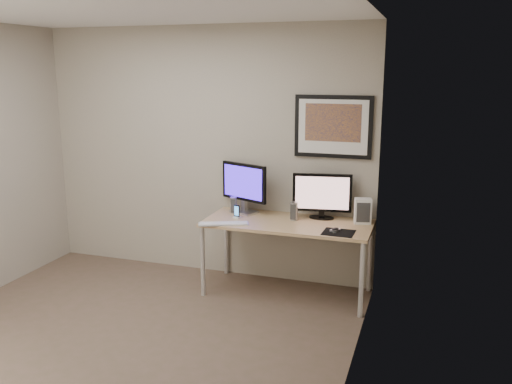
% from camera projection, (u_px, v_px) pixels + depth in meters
% --- Properties ---
extents(floor, '(3.60, 3.60, 0.00)m').
position_uv_depth(floor, '(125.00, 341.00, 4.41)').
color(floor, brown).
rests_on(floor, ground).
extents(room, '(3.60, 3.60, 3.60)m').
position_uv_depth(room, '(144.00, 133.00, 4.46)').
color(room, white).
rests_on(room, ground).
extents(desk, '(1.60, 0.70, 0.73)m').
position_uv_depth(desk, '(288.00, 228.00, 5.21)').
color(desk, '#A4864F').
rests_on(desk, floor).
extents(framed_art, '(0.75, 0.04, 0.60)m').
position_uv_depth(framed_art, '(333.00, 127.00, 5.19)').
color(framed_art, black).
rests_on(framed_art, room).
extents(monitor_large, '(0.53, 0.26, 0.51)m').
position_uv_depth(monitor_large, '(244.00, 186.00, 5.46)').
color(monitor_large, '#AAAAAF').
rests_on(monitor_large, desk).
extents(monitor_tv, '(0.57, 0.17, 0.45)m').
position_uv_depth(monitor_tv, '(322.00, 195.00, 5.25)').
color(monitor_tv, black).
rests_on(monitor_tv, desk).
extents(speaker_left, '(0.08, 0.08, 0.17)m').
position_uv_depth(speaker_left, '(233.00, 205.00, 5.48)').
color(speaker_left, '#AAAAAF').
rests_on(speaker_left, desk).
extents(speaker_right, '(0.07, 0.07, 0.18)m').
position_uv_depth(speaker_right, '(294.00, 211.00, 5.23)').
color(speaker_right, '#AAAAAF').
rests_on(speaker_right, desk).
extents(phone_dock, '(0.08, 0.08, 0.13)m').
position_uv_depth(phone_dock, '(237.00, 211.00, 5.31)').
color(phone_dock, black).
rests_on(phone_dock, desk).
extents(keyboard, '(0.49, 0.29, 0.02)m').
position_uv_depth(keyboard, '(223.00, 224.00, 5.10)').
color(keyboard, silver).
rests_on(keyboard, desk).
extents(mousepad, '(0.28, 0.25, 0.00)m').
position_uv_depth(mousepad, '(339.00, 233.00, 4.85)').
color(mousepad, black).
rests_on(mousepad, desk).
extents(mouse, '(0.08, 0.11, 0.03)m').
position_uv_depth(mouse, '(335.00, 229.00, 4.87)').
color(mouse, black).
rests_on(mouse, mousepad).
extents(fan_unit, '(0.18, 0.15, 0.24)m').
position_uv_depth(fan_unit, '(363.00, 211.00, 5.12)').
color(fan_unit, white).
rests_on(fan_unit, desk).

